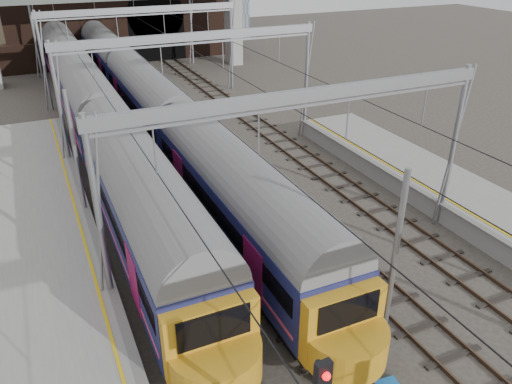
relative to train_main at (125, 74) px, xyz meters
name	(u,v)px	position (x,y,z in m)	size (l,w,h in m)	color
tracks	(238,195)	(2.00, -20.19, -2.54)	(14.40, 80.00, 0.22)	#4C3828
overhead_line	(195,55)	(2.00, -13.71, 4.01)	(16.80, 80.00, 8.00)	gray
retaining_wall	(123,23)	(3.40, 16.74, 1.77)	(28.00, 2.75, 9.00)	black
overbridge	(117,2)	(2.00, 10.81, 4.71)	(28.00, 3.00, 9.25)	gray
train_main	(125,74)	(0.00, 0.00, 0.00)	(2.92, 67.46, 4.98)	black
train_second	(72,71)	(-4.00, 2.63, 0.09)	(3.06, 70.77, 5.18)	black
equip_cover_b	(298,299)	(0.64, -29.64, -2.51)	(0.81, 0.57, 0.10)	blue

